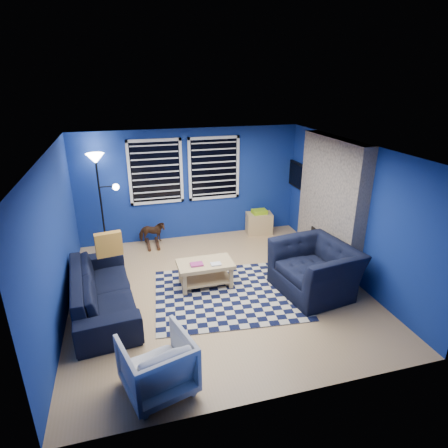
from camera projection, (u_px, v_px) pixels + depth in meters
name	position (u px, v px, depth m)	size (l,w,h in m)	color
floor	(218.00, 290.00, 6.64)	(5.00, 5.00, 0.00)	tan
ceiling	(217.00, 149.00, 5.72)	(5.00, 5.00, 0.00)	white
wall_back	(190.00, 185.00, 8.42)	(5.00, 5.00, 0.00)	navy
wall_left	(55.00, 241.00, 5.57)	(5.00, 5.00, 0.00)	navy
wall_right	(351.00, 211.00, 6.79)	(5.00, 5.00, 0.00)	navy
fireplace	(329.00, 206.00, 7.23)	(0.65, 2.00, 2.50)	gray
window_left	(156.00, 172.00, 8.07)	(1.17, 0.06, 1.42)	black
window_right	(214.00, 168.00, 8.39)	(1.17, 0.06, 1.42)	black
tv	(300.00, 177.00, 8.52)	(0.07, 1.00, 0.58)	black
rug	(228.00, 294.00, 6.51)	(2.50, 2.00, 0.02)	black
sofa	(102.00, 290.00, 6.00)	(0.91, 2.33, 0.68)	black
armchair_big	(315.00, 269.00, 6.46)	(1.16, 1.33, 0.86)	black
armchair_bent	(157.00, 364.00, 4.42)	(0.78, 0.80, 0.73)	gray
rocking_horse	(152.00, 232.00, 8.26)	(0.58, 0.26, 0.49)	#462316
coffee_table	(205.00, 269.00, 6.65)	(0.98, 0.57, 0.49)	tan
cabinet	(259.00, 223.00, 8.95)	(0.64, 0.47, 0.59)	tan
floor_lamp	(98.00, 172.00, 7.52)	(0.57, 0.35, 2.11)	black
throw_pillow	(109.00, 244.00, 6.32)	(0.44, 0.13, 0.42)	#C9882F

